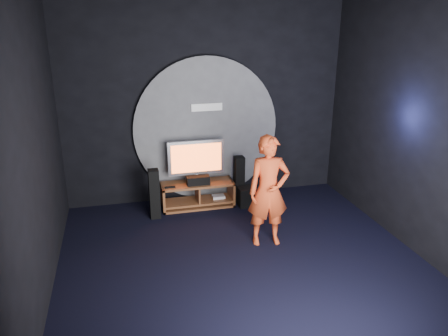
# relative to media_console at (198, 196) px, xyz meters

# --- Properties ---
(floor) EXTENTS (5.00, 5.00, 0.00)m
(floor) POSITION_rel_media_console_xyz_m (0.25, -2.05, -0.20)
(floor) COLOR black
(floor) RESTS_ON ground
(back_wall) EXTENTS (5.00, 0.04, 3.50)m
(back_wall) POSITION_rel_media_console_xyz_m (0.25, 0.45, 1.55)
(back_wall) COLOR black
(back_wall) RESTS_ON ground
(front_wall) EXTENTS (5.00, 0.04, 3.50)m
(front_wall) POSITION_rel_media_console_xyz_m (0.25, -4.55, 1.55)
(front_wall) COLOR black
(front_wall) RESTS_ON ground
(left_wall) EXTENTS (0.04, 5.00, 3.50)m
(left_wall) POSITION_rel_media_console_xyz_m (-2.25, -2.05, 1.55)
(left_wall) COLOR black
(left_wall) RESTS_ON ground
(right_wall) EXTENTS (0.04, 5.00, 3.50)m
(right_wall) POSITION_rel_media_console_xyz_m (2.75, -2.05, 1.55)
(right_wall) COLOR black
(right_wall) RESTS_ON ground
(wall_disc_panel) EXTENTS (2.60, 0.11, 2.60)m
(wall_disc_panel) POSITION_rel_media_console_xyz_m (0.25, 0.39, 1.11)
(wall_disc_panel) COLOR #515156
(wall_disc_panel) RESTS_ON ground
(media_console) EXTENTS (1.28, 0.45, 0.45)m
(media_console) POSITION_rel_media_console_xyz_m (0.00, 0.00, 0.00)
(media_console) COLOR brown
(media_console) RESTS_ON ground
(tv) EXTENTS (0.99, 0.22, 0.75)m
(tv) POSITION_rel_media_console_xyz_m (-0.01, 0.07, 0.67)
(tv) COLOR #A4A4AB
(tv) RESTS_ON media_console
(center_speaker) EXTENTS (0.40, 0.15, 0.15)m
(center_speaker) POSITION_rel_media_console_xyz_m (-0.01, -0.08, 0.33)
(center_speaker) COLOR black
(center_speaker) RESTS_ON media_console
(remote) EXTENTS (0.18, 0.05, 0.02)m
(remote) POSITION_rel_media_console_xyz_m (-0.51, -0.12, 0.27)
(remote) COLOR black
(remote) RESTS_ON media_console
(tower_speaker_left) EXTENTS (0.17, 0.19, 0.85)m
(tower_speaker_left) POSITION_rel_media_console_xyz_m (-0.79, -0.27, 0.23)
(tower_speaker_left) COLOR black
(tower_speaker_left) RESTS_ON ground
(tower_speaker_right) EXTENTS (0.17, 0.19, 0.85)m
(tower_speaker_right) POSITION_rel_media_console_xyz_m (0.77, 0.05, 0.23)
(tower_speaker_right) COLOR black
(tower_speaker_right) RESTS_ON ground
(subwoofer) EXTENTS (0.31, 0.31, 0.34)m
(subwoofer) POSITION_rel_media_console_xyz_m (0.86, -0.17, -0.02)
(subwoofer) COLOR black
(subwoofer) RESTS_ON ground
(player) EXTENTS (0.64, 0.46, 1.66)m
(player) POSITION_rel_media_console_xyz_m (0.76, -1.54, 0.64)
(player) COLOR #CD411B
(player) RESTS_ON ground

